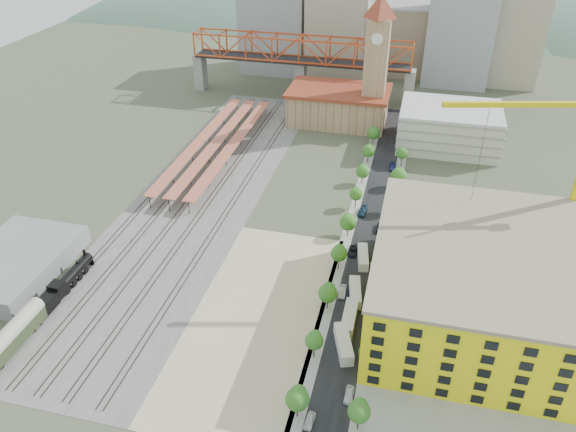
% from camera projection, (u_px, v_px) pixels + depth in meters
% --- Properties ---
extents(ground, '(400.00, 400.00, 0.00)m').
position_uv_depth(ground, '(305.00, 240.00, 149.11)').
color(ground, '#474C38').
rests_on(ground, ground).
extents(ballast_strip, '(36.00, 165.00, 0.06)m').
position_uv_depth(ballast_strip, '(202.00, 192.00, 170.72)').
color(ballast_strip, '#605E59').
rests_on(ballast_strip, ground).
extents(dirt_lot, '(28.00, 67.00, 0.06)m').
position_uv_depth(dirt_lot, '(257.00, 317.00, 124.05)').
color(dirt_lot, tan).
rests_on(dirt_lot, ground).
extents(street_asphalt, '(12.00, 170.00, 0.06)m').
position_uv_depth(street_asphalt, '(372.00, 219.00, 158.18)').
color(street_asphalt, black).
rests_on(street_asphalt, ground).
extents(sidewalk_west, '(3.00, 170.00, 0.04)m').
position_uv_depth(sidewalk_west, '(353.00, 216.00, 159.30)').
color(sidewalk_west, gray).
rests_on(sidewalk_west, ground).
extents(sidewalk_east, '(3.00, 170.00, 0.04)m').
position_uv_depth(sidewalk_east, '(392.00, 221.00, 157.08)').
color(sidewalk_east, gray).
rests_on(sidewalk_east, ground).
extents(construction_pad, '(50.00, 90.00, 0.06)m').
position_uv_depth(construction_pad, '(485.00, 318.00, 123.60)').
color(construction_pad, gray).
rests_on(construction_pad, ground).
extents(rail_tracks, '(26.56, 160.00, 0.18)m').
position_uv_depth(rail_tracks, '(197.00, 191.00, 171.02)').
color(rail_tracks, '#382B23').
rests_on(rail_tracks, ground).
extents(platform_canopies, '(16.00, 80.00, 4.12)m').
position_uv_depth(platform_canopies, '(217.00, 142.00, 192.19)').
color(platform_canopies, '#B85946').
rests_on(platform_canopies, ground).
extents(station_hall, '(38.00, 24.00, 13.10)m').
position_uv_depth(station_hall, '(339.00, 105.00, 213.87)').
color(station_hall, tan).
rests_on(station_hall, ground).
extents(clock_tower, '(12.00, 12.00, 52.00)m').
position_uv_depth(clock_tower, '(377.00, 51.00, 197.83)').
color(clock_tower, tan).
rests_on(clock_tower, ground).
extents(parking_garage, '(34.00, 26.00, 14.00)m').
position_uv_depth(parking_garage, '(449.00, 127.00, 195.57)').
color(parking_garage, silver).
rests_on(parking_garage, ground).
extents(truss_bridge, '(94.00, 9.60, 25.60)m').
position_uv_depth(truss_bridge, '(301.00, 53.00, 230.27)').
color(truss_bridge, gray).
rests_on(truss_bridge, ground).
extents(construction_building, '(44.60, 50.60, 18.80)m').
position_uv_depth(construction_building, '(479.00, 283.00, 119.19)').
color(construction_building, yellow).
rests_on(construction_building, ground).
extents(warehouse, '(22.00, 32.00, 5.00)m').
position_uv_depth(warehouse, '(14.00, 263.00, 136.46)').
color(warehouse, gray).
rests_on(warehouse, ground).
extents(street_trees, '(15.40, 124.40, 8.00)m').
position_uv_depth(street_trees, '(368.00, 238.00, 149.99)').
color(street_trees, '#34641E').
rests_on(street_trees, ground).
extents(skyline, '(133.00, 46.00, 60.00)m').
position_uv_depth(skyline, '(390.00, 26.00, 252.24)').
color(skyline, '#9EA0A3').
rests_on(skyline, ground).
extents(distant_hills, '(647.00, 264.00, 227.00)m').
position_uv_depth(distant_hills, '(444.00, 138.00, 395.90)').
color(distant_hills, '#4C6B59').
rests_on(distant_hills, ground).
extents(locomotive, '(2.96, 22.80, 5.70)m').
position_uv_depth(locomotive, '(66.00, 282.00, 130.95)').
color(locomotive, black).
rests_on(locomotive, ground).
extents(coach, '(3.27, 19.00, 5.96)m').
position_uv_depth(coach, '(11.00, 337.00, 114.33)').
color(coach, '#28341C').
rests_on(coach, ground).
extents(tower_crane, '(45.03, 12.57, 49.09)m').
position_uv_depth(tower_crane, '(573.00, 154.00, 124.37)').
color(tower_crane, yellow).
rests_on(tower_crane, ground).
extents(site_trailer_a, '(5.69, 10.51, 2.79)m').
position_uv_depth(site_trailer_a, '(344.00, 344.00, 115.21)').
color(site_trailer_a, silver).
rests_on(site_trailer_a, ground).
extents(site_trailer_b, '(2.81, 10.31, 2.81)m').
position_uv_depth(site_trailer_b, '(349.00, 318.00, 121.73)').
color(site_trailer_b, silver).
rests_on(site_trailer_b, ground).
extents(site_trailer_c, '(4.09, 9.72, 2.58)m').
position_uv_depth(site_trailer_c, '(355.00, 292.00, 129.15)').
color(site_trailer_c, silver).
rests_on(site_trailer_c, ground).
extents(site_trailer_d, '(3.92, 9.50, 2.53)m').
position_uv_depth(site_trailer_d, '(363.00, 257.00, 140.70)').
color(site_trailer_d, silver).
rests_on(site_trailer_d, ground).
extents(car_0, '(1.91, 4.08, 1.35)m').
position_uv_depth(car_0, '(310.00, 421.00, 100.19)').
color(car_0, silver).
rests_on(car_0, ground).
extents(car_1, '(1.96, 4.74, 1.53)m').
position_uv_depth(car_1, '(342.00, 291.00, 130.23)').
color(car_1, '#A6A5AA').
rests_on(car_1, ground).
extents(car_2, '(2.23, 4.75, 1.31)m').
position_uv_depth(car_2, '(352.00, 251.00, 143.89)').
color(car_2, black).
rests_on(car_2, ground).
extents(car_3, '(2.72, 5.49, 1.53)m').
position_uv_depth(car_3, '(362.00, 211.00, 160.11)').
color(car_3, navy).
rests_on(car_3, ground).
extents(car_4, '(1.79, 4.34, 1.47)m').
position_uv_depth(car_4, '(349.00, 395.00, 104.98)').
color(car_4, silver).
rests_on(car_4, ground).
extents(car_5, '(2.03, 4.43, 1.41)m').
position_uv_depth(car_5, '(373.00, 269.00, 137.64)').
color(car_5, '#AAABB0').
rests_on(car_5, ground).
extents(car_6, '(2.44, 5.11, 1.41)m').
position_uv_depth(car_6, '(381.00, 228.00, 152.77)').
color(car_6, black).
rests_on(car_6, ground).
extents(car_7, '(2.54, 5.34, 1.50)m').
position_uv_depth(car_7, '(393.00, 167.00, 183.50)').
color(car_7, navy).
rests_on(car_7, ground).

